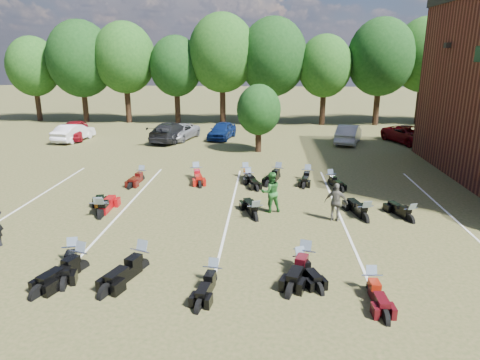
# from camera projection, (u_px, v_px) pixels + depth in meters

# --- Properties ---
(ground) EXTENTS (160.00, 160.00, 0.00)m
(ground) POSITION_uv_depth(u_px,v_px,m) (299.00, 239.00, 16.88)
(ground) COLOR brown
(ground) RESTS_ON ground
(car_0) EXTENTS (2.78, 4.86, 1.56)m
(car_0) POSITION_uv_depth(u_px,v_px,m) (74.00, 130.00, 36.17)
(car_0) COLOR maroon
(car_0) RESTS_ON ground
(car_1) EXTENTS (2.17, 4.49, 1.42)m
(car_1) POSITION_uv_depth(u_px,v_px,m) (74.00, 132.00, 35.50)
(car_1) COLOR silver
(car_1) RESTS_ON ground
(car_2) EXTENTS (3.22, 5.03, 1.29)m
(car_2) POSITION_uv_depth(u_px,v_px,m) (179.00, 132.00, 36.11)
(car_2) COLOR gray
(car_2) RESTS_ON ground
(car_3) EXTENTS (3.15, 5.68, 1.56)m
(car_3) POSITION_uv_depth(u_px,v_px,m) (171.00, 132.00, 35.47)
(car_3) COLOR black
(car_3) RESTS_ON ground
(car_4) EXTENTS (2.45, 4.42, 1.42)m
(car_4) POSITION_uv_depth(u_px,v_px,m) (222.00, 130.00, 36.41)
(car_4) COLOR navy
(car_4) RESTS_ON ground
(car_5) EXTENTS (2.92, 4.85, 1.51)m
(car_5) POSITION_uv_depth(u_px,v_px,m) (349.00, 134.00, 34.61)
(car_5) COLOR #9E9F9A
(car_5) RESTS_ON ground
(car_6) EXTENTS (3.92, 5.44, 1.38)m
(car_6) POSITION_uv_depth(u_px,v_px,m) (409.00, 135.00, 34.56)
(car_6) COLOR #62050A
(car_6) RESTS_ON ground
(car_7) EXTENTS (4.01, 5.69, 1.53)m
(car_7) POSITION_uv_depth(u_px,v_px,m) (443.00, 136.00, 33.71)
(car_7) COLOR #38363B
(car_7) RESTS_ON ground
(person_green) EXTENTS (1.11, 0.98, 1.91)m
(person_green) POSITION_uv_depth(u_px,v_px,m) (271.00, 192.00, 19.56)
(person_green) COLOR #276726
(person_green) RESTS_ON ground
(person_grey) EXTENTS (1.08, 0.70, 1.70)m
(person_grey) POSITION_uv_depth(u_px,v_px,m) (336.00, 202.00, 18.53)
(person_grey) COLOR #5A574D
(person_grey) RESTS_ON ground
(motorcycle_0) EXTENTS (1.26, 2.38, 1.27)m
(motorcycle_0) POSITION_uv_depth(u_px,v_px,m) (74.00, 263.00, 14.98)
(motorcycle_0) COLOR black
(motorcycle_0) RESTS_ON ground
(motorcycle_1) EXTENTS (1.57, 2.58, 1.37)m
(motorcycle_1) POSITION_uv_depth(u_px,v_px,m) (81.00, 270.00, 14.49)
(motorcycle_1) COLOR black
(motorcycle_1) RESTS_ON ground
(motorcycle_2) EXTENTS (1.60, 2.63, 1.40)m
(motorcycle_2) POSITION_uv_depth(u_px,v_px,m) (142.00, 269.00, 14.56)
(motorcycle_2) COLOR black
(motorcycle_2) RESTS_ON ground
(motorcycle_3) EXTENTS (0.96, 2.15, 1.15)m
(motorcycle_3) POSITION_uv_depth(u_px,v_px,m) (213.00, 283.00, 13.66)
(motorcycle_3) COLOR black
(motorcycle_3) RESTS_ON ground
(motorcycle_4) EXTENTS (1.28, 2.11, 1.12)m
(motorcycle_4) POSITION_uv_depth(u_px,v_px,m) (300.00, 270.00, 14.50)
(motorcycle_4) COLOR black
(motorcycle_4) RESTS_ON ground
(motorcycle_5) EXTENTS (1.51, 2.57, 1.37)m
(motorcycle_5) POSITION_uv_depth(u_px,v_px,m) (304.00, 268.00, 14.60)
(motorcycle_5) COLOR black
(motorcycle_5) RESTS_ON ground
(motorcycle_6) EXTENTS (0.76, 2.11, 1.16)m
(motorcycle_6) POSITION_uv_depth(u_px,v_px,m) (370.00, 291.00, 13.18)
(motorcycle_6) COLOR #41090E
(motorcycle_6) RESTS_ON ground
(motorcycle_7) EXTENTS (0.85, 2.42, 1.34)m
(motorcycle_7) POSITION_uv_depth(u_px,v_px,m) (102.00, 217.00, 19.13)
(motorcycle_7) COLOR #9D0B10
(motorcycle_7) RESTS_ON ground
(motorcycle_8) EXTENTS (1.54, 2.57, 1.37)m
(motorcycle_8) POSITION_uv_depth(u_px,v_px,m) (100.00, 217.00, 19.16)
(motorcycle_8) COLOR black
(motorcycle_8) RESTS_ON ground
(motorcycle_10) EXTENTS (1.37, 2.39, 1.27)m
(motorcycle_10) POSITION_uv_depth(u_px,v_px,m) (255.00, 219.00, 18.89)
(motorcycle_10) COLOR black
(motorcycle_10) RESTS_ON ground
(motorcycle_11) EXTENTS (1.29, 2.50, 1.33)m
(motorcycle_11) POSITION_uv_depth(u_px,v_px,m) (365.00, 221.00, 18.74)
(motorcycle_11) COLOR black
(motorcycle_11) RESTS_ON ground
(motorcycle_13) EXTENTS (1.37, 2.28, 1.21)m
(motorcycle_13) POSITION_uv_depth(u_px,v_px,m) (409.00, 221.00, 18.65)
(motorcycle_13) COLOR black
(motorcycle_13) RESTS_ON ground
(motorcycle_14) EXTENTS (0.93, 2.21, 1.19)m
(motorcycle_14) POSITION_uv_depth(u_px,v_px,m) (142.00, 180.00, 24.68)
(motorcycle_14) COLOR #400B09
(motorcycle_14) RESTS_ON ground
(motorcycle_15) EXTENTS (1.36, 2.49, 1.33)m
(motorcycle_15) POSITION_uv_depth(u_px,v_px,m) (196.00, 178.00, 25.08)
(motorcycle_15) COLOR #9F110B
(motorcycle_15) RESTS_ON ground
(motorcycle_16) EXTENTS (1.31, 2.18, 1.16)m
(motorcycle_16) POSITION_uv_depth(u_px,v_px,m) (249.00, 183.00, 24.23)
(motorcycle_16) COLOR black
(motorcycle_16) RESTS_ON ground
(motorcycle_17) EXTENTS (1.16, 2.30, 1.23)m
(motorcycle_17) POSITION_uv_depth(u_px,v_px,m) (246.00, 177.00, 25.25)
(motorcycle_17) COLOR black
(motorcycle_17) RESTS_ON ground
(motorcycle_18) EXTENTS (1.12, 2.30, 1.23)m
(motorcycle_18) POSITION_uv_depth(u_px,v_px,m) (307.00, 180.00, 24.76)
(motorcycle_18) COLOR black
(motorcycle_18) RESTS_ON ground
(motorcycle_19) EXTENTS (1.51, 2.46, 1.31)m
(motorcycle_19) POSITION_uv_depth(u_px,v_px,m) (278.00, 178.00, 25.07)
(motorcycle_19) COLOR black
(motorcycle_19) RESTS_ON ground
(motorcycle_20) EXTENTS (1.15, 2.11, 1.12)m
(motorcycle_20) POSITION_uv_depth(u_px,v_px,m) (330.00, 184.00, 24.05)
(motorcycle_20) COLOR black
(motorcycle_20) RESTS_ON ground
(tree_line) EXTENTS (56.00, 6.00, 9.79)m
(tree_line) POSITION_uv_depth(u_px,v_px,m) (272.00, 61.00, 42.87)
(tree_line) COLOR black
(tree_line) RESTS_ON ground
(young_tree_midfield) EXTENTS (3.20, 3.20, 4.70)m
(young_tree_midfield) POSITION_uv_depth(u_px,v_px,m) (259.00, 110.00, 30.94)
(young_tree_midfield) COLOR black
(young_tree_midfield) RESTS_ON ground
(parking_lines) EXTENTS (20.10, 14.00, 0.01)m
(parking_lines) POSITION_uv_depth(u_px,v_px,m) (230.00, 210.00, 19.93)
(parking_lines) COLOR silver
(parking_lines) RESTS_ON ground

